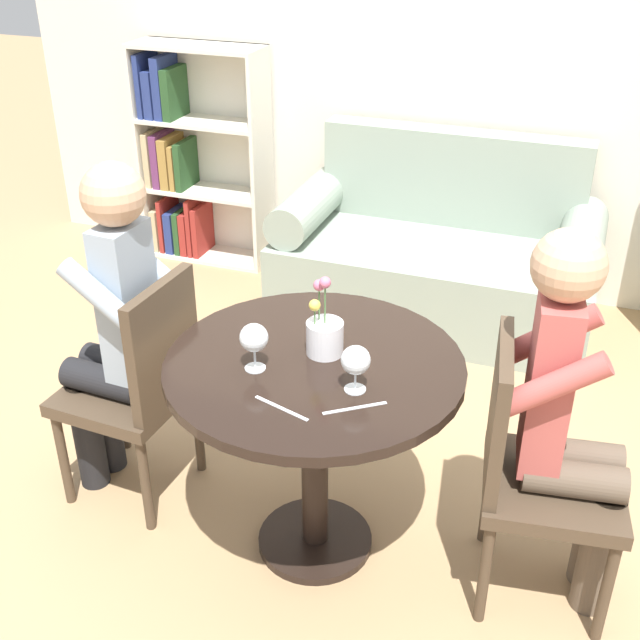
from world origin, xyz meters
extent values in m
plane|color=tan|center=(0.00, 0.00, 0.00)|extent=(16.00, 16.00, 0.00)
cube|color=silver|center=(0.00, 2.25, 1.35)|extent=(5.20, 0.05, 2.70)
cylinder|color=black|center=(0.00, 0.00, 0.74)|extent=(0.93, 0.93, 0.03)
cylinder|color=black|center=(0.00, 0.00, 0.38)|extent=(0.09, 0.09, 0.69)
cylinder|color=black|center=(0.00, 0.00, 0.01)|extent=(0.40, 0.40, 0.03)
cube|color=gray|center=(0.00, 1.77, 0.21)|extent=(1.61, 0.80, 0.42)
cube|color=gray|center=(0.00, 2.09, 0.67)|extent=(1.39, 0.16, 0.50)
cylinder|color=gray|center=(-0.70, 1.77, 0.53)|extent=(0.22, 0.72, 0.22)
cylinder|color=gray|center=(0.70, 1.77, 0.53)|extent=(0.22, 0.72, 0.22)
cube|color=silver|center=(-1.46, 2.19, 0.63)|extent=(0.76, 0.02, 1.26)
cube|color=silver|center=(-1.83, 2.06, 0.63)|extent=(0.02, 0.28, 1.26)
cube|color=silver|center=(-1.09, 2.06, 0.63)|extent=(0.02, 0.28, 1.26)
cube|color=silver|center=(-1.46, 2.06, 0.01)|extent=(0.71, 0.28, 0.02)
cube|color=silver|center=(-1.46, 2.06, 0.42)|extent=(0.71, 0.28, 0.02)
cube|color=silver|center=(-1.46, 2.06, 0.84)|extent=(0.71, 0.28, 0.02)
cube|color=silver|center=(-1.46, 2.06, 1.25)|extent=(0.71, 0.28, 0.02)
cube|color=tan|center=(-1.78, 2.06, 0.15)|extent=(0.04, 0.23, 0.26)
cube|color=maroon|center=(-1.73, 2.06, 0.19)|extent=(0.03, 0.23, 0.33)
cube|color=navy|center=(-1.68, 2.06, 0.15)|extent=(0.05, 0.23, 0.26)
cube|color=#234723|center=(-1.63, 2.06, 0.15)|extent=(0.04, 0.23, 0.26)
cube|color=maroon|center=(-1.58, 2.06, 0.15)|extent=(0.04, 0.23, 0.26)
cube|color=maroon|center=(-1.54, 2.06, 0.20)|extent=(0.03, 0.23, 0.36)
cube|color=maroon|center=(-1.50, 2.06, 0.18)|extent=(0.03, 0.23, 0.31)
cube|color=tan|center=(-1.78, 2.06, 0.60)|extent=(0.04, 0.23, 0.32)
cube|color=#602D5B|center=(-1.73, 2.06, 0.59)|extent=(0.05, 0.23, 0.32)
cube|color=olive|center=(-1.67, 2.06, 0.58)|extent=(0.05, 0.23, 0.30)
cube|color=olive|center=(-1.62, 2.06, 0.57)|extent=(0.03, 0.23, 0.26)
cube|color=#234723|center=(-1.58, 2.06, 0.58)|extent=(0.04, 0.23, 0.28)
cube|color=navy|center=(-1.79, 2.06, 1.02)|extent=(0.03, 0.23, 0.35)
cube|color=navy|center=(-1.73, 2.06, 0.98)|extent=(0.05, 0.23, 0.27)
cube|color=navy|center=(-1.67, 2.06, 1.02)|extent=(0.05, 0.23, 0.34)
cube|color=#234723|center=(-1.61, 2.06, 0.99)|extent=(0.05, 0.23, 0.28)
cylinder|color=#473828|center=(-0.92, 0.24, 0.20)|extent=(0.04, 0.04, 0.40)
cylinder|color=#473828|center=(-0.94, -0.11, 0.20)|extent=(0.04, 0.04, 0.40)
cylinder|color=#473828|center=(-0.57, 0.23, 0.20)|extent=(0.04, 0.04, 0.40)
cylinder|color=#473828|center=(-0.59, -0.13, 0.20)|extent=(0.04, 0.04, 0.40)
cube|color=#473828|center=(-0.75, 0.06, 0.42)|extent=(0.44, 0.44, 0.05)
cube|color=#473828|center=(-0.56, 0.05, 0.68)|extent=(0.06, 0.38, 0.45)
cylinder|color=#473828|center=(0.96, -0.08, 0.20)|extent=(0.04, 0.04, 0.40)
cylinder|color=#473828|center=(0.91, 0.28, 0.20)|extent=(0.04, 0.04, 0.40)
cylinder|color=#473828|center=(0.60, -0.13, 0.20)|extent=(0.04, 0.04, 0.40)
cylinder|color=#473828|center=(0.55, 0.22, 0.20)|extent=(0.04, 0.04, 0.40)
cube|color=#473828|center=(0.75, 0.07, 0.42)|extent=(0.48, 0.48, 0.05)
cube|color=#473828|center=(0.57, 0.05, 0.68)|extent=(0.09, 0.38, 0.45)
cylinder|color=black|center=(-0.91, 0.12, 0.23)|extent=(0.11, 0.11, 0.45)
cylinder|color=black|center=(-0.92, 0.01, 0.23)|extent=(0.11, 0.11, 0.45)
cylinder|color=black|center=(-0.80, 0.12, 0.50)|extent=(0.31, 0.13, 0.11)
cylinder|color=black|center=(-0.81, 0.01, 0.50)|extent=(0.31, 0.13, 0.11)
cube|color=#93A3B2|center=(-0.69, 0.06, 0.80)|extent=(0.13, 0.21, 0.58)
cylinder|color=#93A3B2|center=(-0.69, 0.19, 0.90)|extent=(0.29, 0.09, 0.23)
cylinder|color=#93A3B2|center=(-0.70, -0.08, 0.90)|extent=(0.29, 0.09, 0.23)
sphere|color=tan|center=(-0.69, 0.06, 1.19)|extent=(0.21, 0.21, 0.21)
cylinder|color=brown|center=(0.92, 0.05, 0.23)|extent=(0.11, 0.11, 0.45)
cylinder|color=brown|center=(0.90, 0.16, 0.23)|extent=(0.11, 0.11, 0.45)
cylinder|color=brown|center=(0.81, 0.03, 0.50)|extent=(0.31, 0.15, 0.11)
cylinder|color=brown|center=(0.80, 0.14, 0.50)|extent=(0.31, 0.15, 0.11)
cube|color=#B2514C|center=(0.69, 0.07, 0.78)|extent=(0.15, 0.22, 0.56)
cylinder|color=#B2514C|center=(0.71, -0.06, 0.87)|extent=(0.29, 0.11, 0.23)
cylinder|color=#B2514C|center=(0.68, 0.21, 0.87)|extent=(0.29, 0.11, 0.23)
sphere|color=tan|center=(0.69, 0.07, 1.17)|extent=(0.20, 0.20, 0.20)
cylinder|color=white|center=(-0.15, -0.10, 0.76)|extent=(0.06, 0.06, 0.00)
cylinder|color=white|center=(-0.15, -0.10, 0.80)|extent=(0.01, 0.01, 0.07)
sphere|color=white|center=(-0.15, -0.10, 0.87)|extent=(0.09, 0.09, 0.09)
sphere|color=#E58E75|center=(-0.15, -0.10, 0.86)|extent=(0.06, 0.06, 0.06)
cylinder|color=white|center=(0.17, -0.10, 0.76)|extent=(0.06, 0.06, 0.00)
cylinder|color=white|center=(0.17, -0.10, 0.79)|extent=(0.01, 0.01, 0.06)
sphere|color=white|center=(0.17, -0.10, 0.86)|extent=(0.09, 0.09, 0.09)
sphere|color=maroon|center=(0.17, -0.10, 0.85)|extent=(0.06, 0.06, 0.06)
cylinder|color=silver|center=(0.01, 0.06, 0.81)|extent=(0.12, 0.12, 0.11)
cylinder|color=#4C7A42|center=(0.01, 0.06, 0.94)|extent=(0.01, 0.01, 0.14)
sphere|color=#D16684|center=(0.01, 0.06, 1.01)|extent=(0.04, 0.04, 0.04)
cylinder|color=#4C7A42|center=(-0.01, 0.07, 0.93)|extent=(0.01, 0.01, 0.12)
sphere|color=#D16684|center=(-0.01, 0.07, 0.98)|extent=(0.04, 0.04, 0.04)
cylinder|color=#4C7A42|center=(-0.01, 0.04, 0.90)|extent=(0.00, 0.01, 0.07)
sphere|color=#EACC4C|center=(-0.01, 0.04, 0.93)|extent=(0.04, 0.04, 0.04)
cube|color=silver|center=(0.00, -0.27, 0.76)|extent=(0.18, 0.07, 0.00)
cube|color=silver|center=(0.19, -0.19, 0.76)|extent=(0.16, 0.12, 0.00)
camera|label=1|loc=(0.74, -1.96, 2.07)|focal=45.00mm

